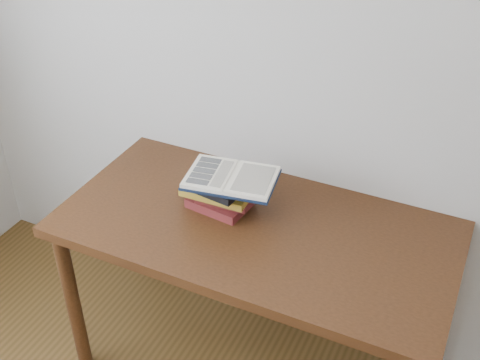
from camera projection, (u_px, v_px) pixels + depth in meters
The scene contains 3 objects.
desk at pixel (255, 244), 2.29m from camera, with size 1.48×0.74×0.79m.
book_stack at pixel (221, 191), 2.29m from camera, with size 0.27×0.21×0.15m.
open_book at pixel (231, 178), 2.21m from camera, with size 0.36×0.28×0.03m.
Camera 1 is at (0.62, -0.23, 2.19)m, focal length 45.00 mm.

